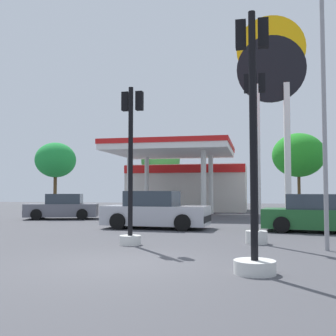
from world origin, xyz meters
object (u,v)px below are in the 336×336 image
at_px(traffic_signal_0, 254,178).
at_px(traffic_signal_2, 131,177).
at_px(car_0, 317,215).
at_px(traffic_signal_1, 256,178).
at_px(corner_streetlamp, 325,83).
at_px(station_pole_sign, 271,84).
at_px(car_2, 155,211).
at_px(tree_1, 161,160).
at_px(car_1, 62,208).
at_px(tree_2, 298,155).
at_px(tree_0, 56,160).

height_order(traffic_signal_0, traffic_signal_2, traffic_signal_0).
distance_m(car_0, traffic_signal_1, 4.75).
bearing_deg(corner_streetlamp, car_0, 84.81).
xyz_separation_m(station_pole_sign, car_2, (-5.36, -12.08, -8.35)).
bearing_deg(tree_1, car_1, -95.33).
height_order(traffic_signal_0, tree_2, tree_2).
distance_m(traffic_signal_2, corner_streetlamp, 5.99).
bearing_deg(traffic_signal_2, tree_1, 101.32).
distance_m(car_1, car_2, 7.96).
bearing_deg(corner_streetlamp, traffic_signal_2, 177.13).
height_order(car_0, traffic_signal_2, traffic_signal_2).
height_order(station_pole_sign, tree_0, station_pole_sign).
height_order(car_1, corner_streetlamp, corner_streetlamp).
bearing_deg(car_1, traffic_signal_1, -39.16).
xyz_separation_m(traffic_signal_0, tree_1, (-9.03, 30.77, 2.77)).
distance_m(traffic_signal_0, tree_1, 32.19).
distance_m(car_1, tree_1, 18.00).
bearing_deg(tree_1, traffic_signal_1, -70.89).
height_order(traffic_signal_2, tree_1, tree_1).
xyz_separation_m(car_0, tree_1, (-11.38, 22.26, 3.93)).
xyz_separation_m(traffic_signal_0, traffic_signal_2, (-3.58, 3.53, 0.16)).
relative_size(tree_0, tree_1, 1.03).
relative_size(traffic_signal_1, corner_streetlamp, 0.71).
xyz_separation_m(car_1, car_2, (6.55, -4.53, 0.07)).
height_order(station_pole_sign, car_2, station_pole_sign).
bearing_deg(station_pole_sign, traffic_signal_2, -105.57).
height_order(car_0, car_1, car_0).
distance_m(station_pole_sign, traffic_signal_2, 19.31).
relative_size(car_0, tree_1, 0.67).
relative_size(car_2, tree_2, 0.65).
height_order(tree_0, tree_2, tree_2).
relative_size(car_0, tree_2, 0.62).
bearing_deg(corner_streetlamp, tree_2, 85.58).
distance_m(traffic_signal_2, tree_2, 28.79).
bearing_deg(traffic_signal_0, car_1, 128.73).
xyz_separation_m(traffic_signal_2, corner_streetlamp, (5.45, -0.27, 2.48)).
height_order(traffic_signal_1, tree_2, tree_2).
distance_m(car_0, traffic_signal_0, 8.91).
xyz_separation_m(traffic_signal_2, tree_0, (-16.39, 26.65, 2.77)).
xyz_separation_m(car_0, tree_0, (-22.32, 21.66, 4.09)).
distance_m(traffic_signal_0, traffic_signal_1, 4.57).
relative_size(traffic_signal_0, traffic_signal_1, 0.96).
xyz_separation_m(car_0, car_2, (-6.47, 0.24, 0.05)).
distance_m(station_pole_sign, corner_streetlamp, 18.18).
bearing_deg(tree_1, traffic_signal_0, -73.65).
height_order(traffic_signal_1, corner_streetlamp, corner_streetlamp).
xyz_separation_m(car_0, traffic_signal_1, (-2.30, -3.95, 1.30)).
bearing_deg(corner_streetlamp, tree_0, 129.05).
bearing_deg(traffic_signal_1, tree_2, 81.48).
bearing_deg(tree_2, traffic_signal_1, -98.52).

